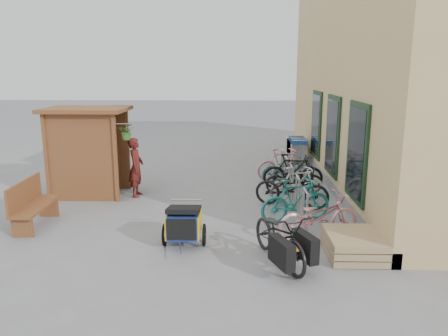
{
  "coord_description": "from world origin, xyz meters",
  "views": [
    {
      "loc": [
        0.78,
        -9.05,
        3.39
      ],
      "look_at": [
        0.5,
        1.5,
        1.0
      ],
      "focal_mm": 35.0,
      "sensor_mm": 36.0,
      "label": 1
    }
  ],
  "objects_px": {
    "kiosk": "(85,139)",
    "bike_2": "(292,188)",
    "pallet_stack": "(354,245)",
    "bike_0": "(319,216)",
    "cargo_bike": "(281,237)",
    "person_kiosk": "(136,167)",
    "shopping_carts": "(296,147)",
    "bike_7": "(282,164)",
    "bike_5": "(293,172)",
    "bench": "(31,203)",
    "child_trailer": "(184,222)",
    "bike_1": "(296,201)",
    "bike_3": "(297,184)",
    "bike_4": "(294,179)",
    "bike_6": "(286,168)"
  },
  "relations": [
    {
      "from": "kiosk",
      "to": "bike_4",
      "type": "xyz_separation_m",
      "value": [
        5.7,
        0.28,
        -1.13
      ]
    },
    {
      "from": "bike_5",
      "to": "kiosk",
      "type": "bearing_deg",
      "value": 100.37
    },
    {
      "from": "cargo_bike",
      "to": "bike_4",
      "type": "relative_size",
      "value": 1.25
    },
    {
      "from": "cargo_bike",
      "to": "person_kiosk",
      "type": "xyz_separation_m",
      "value": [
        -3.5,
        4.17,
        0.31
      ]
    },
    {
      "from": "bench",
      "to": "child_trailer",
      "type": "bearing_deg",
      "value": -17.22
    },
    {
      "from": "shopping_carts",
      "to": "bike_1",
      "type": "bearing_deg",
      "value": -97.64
    },
    {
      "from": "kiosk",
      "to": "bike_2",
      "type": "xyz_separation_m",
      "value": [
        5.48,
        -0.93,
        -1.06
      ]
    },
    {
      "from": "pallet_stack",
      "to": "bike_5",
      "type": "distance_m",
      "value": 4.66
    },
    {
      "from": "bike_0",
      "to": "bike_4",
      "type": "distance_m",
      "value": 3.3
    },
    {
      "from": "bike_6",
      "to": "bike_7",
      "type": "bearing_deg",
      "value": 4.57
    },
    {
      "from": "person_kiosk",
      "to": "bike_2",
      "type": "bearing_deg",
      "value": -101.32
    },
    {
      "from": "kiosk",
      "to": "bike_5",
      "type": "height_order",
      "value": "kiosk"
    },
    {
      "from": "pallet_stack",
      "to": "bike_0",
      "type": "xyz_separation_m",
      "value": [
        -0.51,
        0.85,
        0.26
      ]
    },
    {
      "from": "shopping_carts",
      "to": "bike_7",
      "type": "bearing_deg",
      "value": -107.44
    },
    {
      "from": "shopping_carts",
      "to": "cargo_bike",
      "type": "height_order",
      "value": "shopping_carts"
    },
    {
      "from": "bike_0",
      "to": "bike_2",
      "type": "relative_size",
      "value": 0.95
    },
    {
      "from": "child_trailer",
      "to": "bike_5",
      "type": "bearing_deg",
      "value": 57.55
    },
    {
      "from": "cargo_bike",
      "to": "bike_7",
      "type": "height_order",
      "value": "bike_7"
    },
    {
      "from": "bike_5",
      "to": "pallet_stack",
      "type": "bearing_deg",
      "value": -170.17
    },
    {
      "from": "shopping_carts",
      "to": "child_trailer",
      "type": "relative_size",
      "value": 1.36
    },
    {
      "from": "pallet_stack",
      "to": "cargo_bike",
      "type": "distance_m",
      "value": 1.48
    },
    {
      "from": "pallet_stack",
      "to": "bike_2",
      "type": "height_order",
      "value": "bike_2"
    },
    {
      "from": "bench",
      "to": "bike_5",
      "type": "bearing_deg",
      "value": 25.96
    },
    {
      "from": "pallet_stack",
      "to": "bike_4",
      "type": "bearing_deg",
      "value": 97.93
    },
    {
      "from": "kiosk",
      "to": "bike_4",
      "type": "height_order",
      "value": "kiosk"
    },
    {
      "from": "cargo_bike",
      "to": "bike_5",
      "type": "height_order",
      "value": "bike_5"
    },
    {
      "from": "bike_0",
      "to": "bike_7",
      "type": "bearing_deg",
      "value": -15.97
    },
    {
      "from": "bike_2",
      "to": "bike_3",
      "type": "relative_size",
      "value": 1.21
    },
    {
      "from": "kiosk",
      "to": "person_kiosk",
      "type": "height_order",
      "value": "kiosk"
    },
    {
      "from": "child_trailer",
      "to": "cargo_bike",
      "type": "bearing_deg",
      "value": -24.03
    },
    {
      "from": "bike_1",
      "to": "bench",
      "type": "bearing_deg",
      "value": 76.47
    },
    {
      "from": "bike_7",
      "to": "bike_1",
      "type": "bearing_deg",
      "value": 158.79
    },
    {
      "from": "pallet_stack",
      "to": "cargo_bike",
      "type": "relative_size",
      "value": 0.6
    },
    {
      "from": "bench",
      "to": "bike_2",
      "type": "distance_m",
      "value": 6.09
    },
    {
      "from": "shopping_carts",
      "to": "cargo_bike",
      "type": "xyz_separation_m",
      "value": [
        -1.41,
        -8.52,
        -0.11
      ]
    },
    {
      "from": "bike_1",
      "to": "cargo_bike",
      "type": "bearing_deg",
      "value": 148.04
    },
    {
      "from": "bike_1",
      "to": "bike_5",
      "type": "xyz_separation_m",
      "value": [
        0.29,
        2.82,
        0.01
      ]
    },
    {
      "from": "bike_2",
      "to": "bike_3",
      "type": "height_order",
      "value": "bike_2"
    },
    {
      "from": "bike_5",
      "to": "bike_2",
      "type": "bearing_deg",
      "value": 174.75
    },
    {
      "from": "shopping_carts",
      "to": "child_trailer",
      "type": "bearing_deg",
      "value": -112.64
    },
    {
      "from": "kiosk",
      "to": "bike_2",
      "type": "bearing_deg",
      "value": -9.63
    },
    {
      "from": "shopping_carts",
      "to": "bike_5",
      "type": "relative_size",
      "value": 1.12
    },
    {
      "from": "bike_4",
      "to": "person_kiosk",
      "type": "bearing_deg",
      "value": 91.09
    },
    {
      "from": "shopping_carts",
      "to": "bike_3",
      "type": "xyz_separation_m",
      "value": [
        -0.6,
        -4.71,
        -0.13
      ]
    },
    {
      "from": "bench",
      "to": "bike_7",
      "type": "relative_size",
      "value": 0.99
    },
    {
      "from": "pallet_stack",
      "to": "child_trailer",
      "type": "height_order",
      "value": "child_trailer"
    },
    {
      "from": "bike_3",
      "to": "bench",
      "type": "bearing_deg",
      "value": 90.49
    },
    {
      "from": "bike_1",
      "to": "bike_2",
      "type": "distance_m",
      "value": 1.14
    },
    {
      "from": "pallet_stack",
      "to": "bike_1",
      "type": "xyz_separation_m",
      "value": [
        -0.85,
        1.8,
        0.3
      ]
    },
    {
      "from": "bike_7",
      "to": "kiosk",
      "type": "bearing_deg",
      "value": 88.74
    }
  ]
}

